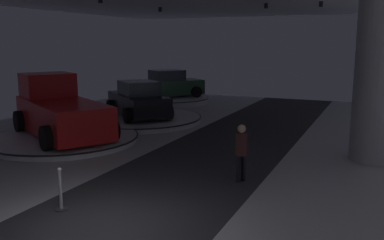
# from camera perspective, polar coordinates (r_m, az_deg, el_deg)

# --- Properties ---
(ground) EXTENTS (24.00, 44.00, 0.06)m
(ground) POSITION_cam_1_polar(r_m,az_deg,el_deg) (9.02, -12.18, -14.59)
(ground) COLOR #B2B2B7
(column_right) EXTENTS (1.48, 1.48, 5.50)m
(column_right) POSITION_cam_1_polar(r_m,az_deg,el_deg) (14.48, 23.96, 5.57)
(column_right) COLOR #ADADB2
(column_right) RESTS_ON ground
(display_platform_far_left) EXTENTS (6.07, 6.07, 0.26)m
(display_platform_far_left) POSITION_cam_1_polar(r_m,az_deg,el_deg) (20.48, -7.24, 0.20)
(display_platform_far_left) COLOR silver
(display_platform_far_left) RESTS_ON ground
(display_car_far_left) EXTENTS (4.37, 4.08, 1.71)m
(display_car_far_left) POSITION_cam_1_polar(r_m,az_deg,el_deg) (20.31, -7.27, 2.62)
(display_car_far_left) COLOR black
(display_car_far_left) RESTS_ON display_platform_far_left
(display_platform_deep_left) EXTENTS (4.97, 4.97, 0.36)m
(display_platform_deep_left) POSITION_cam_1_polar(r_m,az_deg,el_deg) (26.77, -3.09, 2.78)
(display_platform_deep_left) COLOR silver
(display_platform_deep_left) RESTS_ON ground
(display_car_deep_left) EXTENTS (3.94, 4.45, 1.71)m
(display_car_deep_left) POSITION_cam_1_polar(r_m,az_deg,el_deg) (26.65, -3.17, 4.75)
(display_car_deep_left) COLOR #2D5638
(display_car_deep_left) RESTS_ON display_platform_deep_left
(display_platform_mid_left) EXTENTS (5.68, 5.68, 0.23)m
(display_platform_mid_left) POSITION_cam_1_polar(r_m,az_deg,el_deg) (16.89, -16.94, -2.41)
(display_platform_mid_left) COLOR silver
(display_platform_mid_left) RESTS_ON ground
(pickup_truck_mid_left) EXTENTS (5.63, 4.60, 2.30)m
(pickup_truck_mid_left) POSITION_cam_1_polar(r_m,az_deg,el_deg) (17.00, -17.46, 1.20)
(pickup_truck_mid_left) COLOR red
(pickup_truck_mid_left) RESTS_ON display_platform_mid_left
(visitor_walking_near) EXTENTS (0.32, 0.32, 1.59)m
(visitor_walking_near) POSITION_cam_1_polar(r_m,az_deg,el_deg) (11.50, 6.68, -3.97)
(visitor_walking_near) COLOR black
(visitor_walking_near) RESTS_ON ground
(stanchion_a) EXTENTS (0.28, 0.28, 1.01)m
(stanchion_a) POSITION_cam_1_polar(r_m,az_deg,el_deg) (10.11, -17.33, -9.61)
(stanchion_a) COLOR #333338
(stanchion_a) RESTS_ON ground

